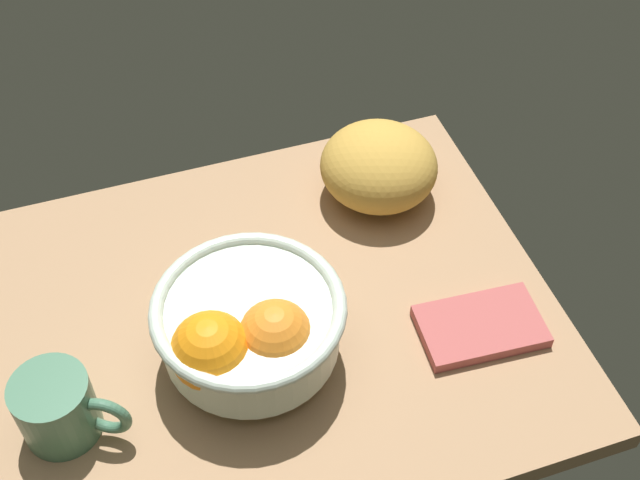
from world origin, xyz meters
TOP-DOWN VIEW (x-y plane):
  - ground_plane at (0.00, 0.00)cm, footprint 67.33×54.73cm
  - fruit_bowl at (3.36, 5.43)cm, footprint 21.10×21.10cm
  - bread_loaf at (-19.66, -14.98)cm, footprint 21.09×21.00cm
  - napkin_folded at (-22.93, 9.74)cm, footprint 14.67×9.60cm
  - mug at (23.97, 7.45)cm, footprint 11.46×8.54cm

SIDE VIEW (x-z plane):
  - ground_plane at x=0.00cm, z-range -3.00..0.00cm
  - napkin_folded at x=-22.93cm, z-range 0.00..1.53cm
  - mug at x=23.97cm, z-range 0.00..8.07cm
  - bread_loaf at x=-19.66cm, z-range 0.00..9.87cm
  - fruit_bowl at x=3.36cm, z-range 0.39..11.94cm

